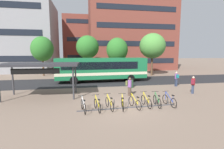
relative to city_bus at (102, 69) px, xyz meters
name	(u,v)px	position (x,y,z in m)	size (l,w,h in m)	color
ground	(122,106)	(0.17, -10.63, -1.78)	(200.00, 200.00, 0.00)	#7A6656
bus_lane_asphalt	(104,82)	(0.17, 0.00, -1.77)	(80.00, 7.20, 0.01)	#232326
city_bus	(102,69)	(0.00, 0.00, 0.00)	(12.12, 3.05, 3.20)	#196B3D
bike_rack	(128,107)	(0.50, -11.07, -1.69)	(7.15, 0.31, 0.70)	#47474C
parked_bicycle_white_0	(83,106)	(-2.63, -11.24, -1.39)	(0.52, 1.71, 0.99)	black
parked_bicycle_yellow_1	(97,105)	(-1.70, -11.22, -1.39)	(0.52, 1.71, 0.99)	black
parked_bicycle_yellow_2	(109,104)	(-0.85, -11.04, -1.39)	(0.52, 1.71, 0.99)	black
parked_bicycle_yellow_3	(122,104)	(0.05, -11.18, -1.39)	(0.52, 1.71, 0.99)	black
parked_bicycle_yellow_4	(135,103)	(0.95, -11.12, -1.39)	(0.56, 1.69, 0.99)	black
parked_bicycle_yellow_5	(146,101)	(1.87, -10.95, -1.39)	(0.52, 1.72, 0.99)	black
parked_bicycle_green_6	(157,101)	(2.67, -11.04, -1.39)	(0.52, 1.72, 0.99)	black
parked_bicycle_blue_7	(169,101)	(3.61, -11.10, -1.39)	(0.52, 1.72, 0.99)	black
transit_shelter	(40,65)	(-6.21, -6.87, 1.03)	(6.61, 3.47, 2.99)	#38383D
commuter_olive_pack_0	(129,85)	(1.51, -7.81, -0.82)	(0.60, 0.55, 1.66)	#47382D
commuter_teal_pack_1	(176,78)	(8.07, -4.73, -0.78)	(0.34, 0.52, 1.71)	#2D3851
commuter_maroon_pack_2	(193,84)	(7.70, -8.13, -0.82)	(0.58, 0.59, 1.66)	#2D3851
trash_bin	(131,83)	(2.68, -4.47, -1.26)	(0.55, 0.55, 1.03)	#284C2D
street_tree_0	(42,49)	(-9.25, 7.70, 2.77)	(3.69, 3.69, 6.63)	brown
street_tree_1	(88,47)	(-1.68, 7.51, 3.10)	(3.95, 3.95, 6.90)	brown
street_tree_2	(117,50)	(3.34, 6.22, 2.63)	(3.71, 3.71, 6.49)	brown
street_tree_3	(152,46)	(9.17, 4.72, 3.28)	(4.36, 4.36, 7.19)	brown
building_right_wing	(130,31)	(8.93, 17.37, 7.36)	(19.54, 10.95, 18.27)	brown
building_centre_block	(96,43)	(1.61, 28.74, 5.24)	(18.48, 10.75, 14.03)	brown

